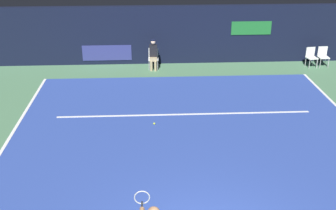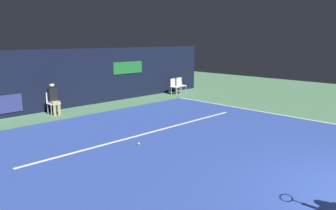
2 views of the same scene
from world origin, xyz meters
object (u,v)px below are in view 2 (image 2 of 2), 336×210
(courtside_chair_near, at_px, (181,84))
(tennis_ball, at_px, (139,144))
(line_judge_on_chair, at_px, (53,98))
(courtside_chair_far, at_px, (175,86))

(courtside_chair_near, xyz_separation_m, tennis_ball, (-7.65, -5.46, -0.46))
(courtside_chair_near, distance_m, tennis_ball, 9.41)
(line_judge_on_chair, xyz_separation_m, tennis_ball, (-0.09, -5.45, -0.64))
(courtside_chair_near, bearing_deg, courtside_chair_far, -172.73)
(courtside_chair_near, relative_size, tennis_ball, 12.94)
(courtside_chair_far, bearing_deg, courtside_chair_near, 7.27)
(line_judge_on_chair, xyz_separation_m, courtside_chair_near, (7.57, 0.01, -0.18))
(line_judge_on_chair, distance_m, tennis_ball, 5.49)
(line_judge_on_chair, bearing_deg, courtside_chair_near, 0.08)
(line_judge_on_chair, relative_size, courtside_chair_near, 1.50)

